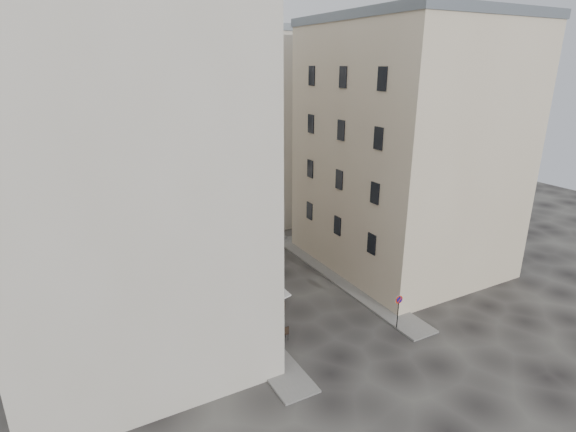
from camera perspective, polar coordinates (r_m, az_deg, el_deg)
ground at (r=30.17m, az=2.71°, el=-11.82°), size 90.00×90.00×0.00m
sidewalk_left at (r=31.62m, az=-8.25°, el=-10.35°), size 2.00×22.00×0.12m
sidewalk_right at (r=34.54m, az=6.59°, el=-7.63°), size 2.00×18.00×0.12m
building_left at (r=25.83m, az=-21.15°, el=6.26°), size 12.20×16.20×20.60m
building_right at (r=35.69m, az=14.71°, el=8.43°), size 12.20×14.20×18.60m
building_back at (r=43.44m, az=-11.51°, el=10.43°), size 18.20×10.20×18.60m
cafe_storefront at (r=28.34m, az=-5.91°, el=-9.72°), size 1.74×7.30×3.50m
stone_steps at (r=40.17m, az=-6.57°, el=-3.19°), size 9.00×3.15×0.80m
bollard_near at (r=27.82m, az=-2.09°, el=-13.44°), size 0.12×0.12×0.98m
bollard_mid at (r=30.56m, az=-5.06°, el=-10.32°), size 0.12×0.12×0.98m
bollard_far at (r=33.45m, az=-7.48°, el=-7.70°), size 0.12×0.12×0.98m
no_parking_sign at (r=28.17m, az=13.87°, el=-11.01°), size 0.52×0.10×2.28m
bistro_table_a at (r=26.90m, az=-1.38°, el=-14.83°), size 1.28×0.60×0.90m
bistro_table_b at (r=29.16m, az=-1.86°, el=-11.83°), size 1.41×0.66×0.99m
bistro_table_c at (r=29.64m, az=-4.34°, el=-11.45°), size 1.26×0.59×0.89m
bistro_table_d at (r=30.66m, az=-4.93°, el=-10.27°), size 1.39×0.65×0.98m
bistro_table_e at (r=31.94m, az=-5.42°, el=-9.02°), size 1.39×0.65×0.98m
pedestrian at (r=31.44m, az=-4.15°, el=-8.74°), size 0.72×0.60×1.69m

